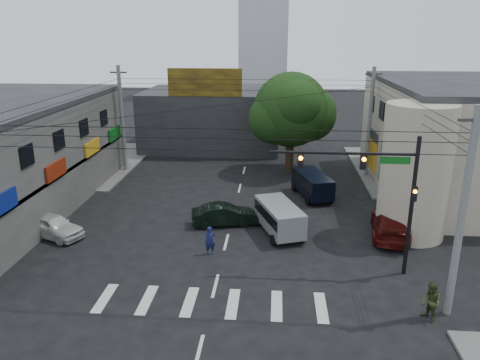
# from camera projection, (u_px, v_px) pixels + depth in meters

# --- Properties ---
(ground) EXTENTS (160.00, 160.00, 0.00)m
(ground) POSITION_uv_depth(u_px,v_px,m) (222.00, 258.00, 25.69)
(ground) COLOR black
(ground) RESTS_ON ground
(sidewalk_far_left) EXTENTS (16.00, 16.00, 0.15)m
(sidewalk_far_left) POSITION_uv_depth(u_px,v_px,m) (55.00, 162.00, 44.12)
(sidewalk_far_left) COLOR #514F4C
(sidewalk_far_left) RESTS_ON ground
(sidewalk_far_right) EXTENTS (16.00, 16.00, 0.15)m
(sidewalk_far_right) POSITION_uv_depth(u_px,v_px,m) (447.00, 171.00, 41.42)
(sidewalk_far_right) COLOR #514F4C
(sidewalk_far_right) RESTS_ON ground
(building_right) EXTENTS (14.00, 18.00, 8.00)m
(building_right) POSITION_uv_depth(u_px,v_px,m) (477.00, 140.00, 35.48)
(building_right) COLOR gray
(building_right) RESTS_ON ground
(corner_column) EXTENTS (4.00, 4.00, 8.00)m
(corner_column) POSITION_uv_depth(u_px,v_px,m) (415.00, 172.00, 27.46)
(corner_column) COLOR gray
(corner_column) RESTS_ON ground
(building_far) EXTENTS (14.00, 10.00, 6.00)m
(building_far) POSITION_uv_depth(u_px,v_px,m) (213.00, 119.00, 49.78)
(building_far) COLOR #232326
(building_far) RESTS_ON ground
(billboard) EXTENTS (7.00, 0.30, 2.60)m
(billboard) POSITION_uv_depth(u_px,v_px,m) (205.00, 82.00, 43.82)
(billboard) COLOR olive
(billboard) RESTS_ON building_far
(street_tree) EXTENTS (6.40, 6.40, 8.70)m
(street_tree) POSITION_uv_depth(u_px,v_px,m) (291.00, 110.00, 39.88)
(street_tree) COLOR black
(street_tree) RESTS_ON ground
(traffic_gantry) EXTENTS (7.10, 0.35, 7.20)m
(traffic_gantry) POSITION_uv_depth(u_px,v_px,m) (379.00, 183.00, 22.69)
(traffic_gantry) COLOR black
(traffic_gantry) RESTS_ON ground
(utility_pole_near_right) EXTENTS (0.32, 0.32, 9.20)m
(utility_pole_near_right) POSITION_uv_depth(u_px,v_px,m) (462.00, 216.00, 19.24)
(utility_pole_near_right) COLOR #59595B
(utility_pole_near_right) RESTS_ON ground
(utility_pole_far_left) EXTENTS (0.32, 0.32, 9.20)m
(utility_pole_far_left) POSITION_uv_depth(u_px,v_px,m) (122.00, 120.00, 40.28)
(utility_pole_far_left) COLOR #59595B
(utility_pole_far_left) RESTS_ON ground
(utility_pole_far_right) EXTENTS (0.32, 0.32, 9.20)m
(utility_pole_far_right) POSITION_uv_depth(u_px,v_px,m) (370.00, 123.00, 38.71)
(utility_pole_far_right) COLOR #59595B
(utility_pole_far_right) RESTS_ON ground
(dark_sedan) EXTENTS (3.27, 4.79, 1.37)m
(dark_sedan) POSITION_uv_depth(u_px,v_px,m) (224.00, 215.00, 29.88)
(dark_sedan) COLOR black
(dark_sedan) RESTS_ON ground
(white_compact) EXTENTS (4.69, 5.34, 1.40)m
(white_compact) POSITION_uv_depth(u_px,v_px,m) (53.00, 226.00, 28.13)
(white_compact) COLOR silver
(white_compact) RESTS_ON ground
(maroon_sedan) EXTENTS (3.91, 6.06, 1.55)m
(maroon_sedan) POSITION_uv_depth(u_px,v_px,m) (390.00, 224.00, 28.26)
(maroon_sedan) COLOR #450C09
(maroon_sedan) RESTS_ON ground
(silver_minivan) EXTENTS (5.53, 4.64, 1.87)m
(silver_minivan) POSITION_uv_depth(u_px,v_px,m) (279.00, 219.00, 28.50)
(silver_minivan) COLOR gray
(silver_minivan) RESTS_ON ground
(navy_van) EXTENTS (5.51, 4.26, 1.82)m
(navy_van) POSITION_uv_depth(u_px,v_px,m) (312.00, 186.00, 34.82)
(navy_van) COLOR black
(navy_van) RESTS_ON ground
(traffic_officer) EXTENTS (0.81, 0.71, 1.63)m
(traffic_officer) POSITION_uv_depth(u_px,v_px,m) (210.00, 241.00, 25.85)
(traffic_officer) COLOR #15184A
(traffic_officer) RESTS_ON ground
(pedestrian_olive) EXTENTS (1.38, 1.33, 1.79)m
(pedestrian_olive) POSITION_uv_depth(u_px,v_px,m) (431.00, 302.00, 19.85)
(pedestrian_olive) COLOR #303C1C
(pedestrian_olive) RESTS_ON ground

